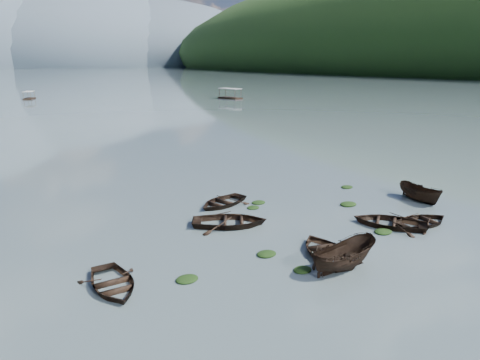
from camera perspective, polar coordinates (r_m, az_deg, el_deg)
ground_plane at (r=21.47m, az=17.54°, el=-12.56°), size 2400.00×2400.00×0.00m
haze_mtn_c at (r=925.08m, az=-22.81°, el=13.80°), size 520.00×520.00×260.00m
haze_mtn_d at (r=971.55m, az=-11.99°, el=14.67°), size 520.00×520.00×220.00m
rowboat_0 at (r=20.71m, az=-16.60°, el=-13.57°), size 2.86×3.94×0.80m
rowboat_1 at (r=23.31m, az=11.41°, el=-9.78°), size 3.92×4.72×0.85m
rowboat_2 at (r=22.14m, az=13.56°, el=-11.34°), size 4.20×1.79×1.59m
rowboat_3 at (r=28.26m, az=19.27°, el=-5.76°), size 5.09×5.38×0.91m
rowboat_4 at (r=29.24m, az=23.14°, el=-5.45°), size 4.14×3.18×0.79m
rowboat_5 at (r=33.98m, az=22.79°, el=-2.55°), size 1.87×3.88×1.44m
rowboat_6 at (r=26.73m, az=-1.38°, el=-6.07°), size 5.66×5.18×0.96m
rowboat_7 at (r=30.47m, az=-2.35°, el=-3.32°), size 4.70×3.96×0.83m
weed_clump_0 at (r=22.92m, az=3.56°, el=-9.94°), size 1.09×0.89×0.24m
weed_clump_1 at (r=21.53m, az=8.32°, el=-11.87°), size 0.96×0.76×0.21m
weed_clump_2 at (r=27.04m, az=18.54°, el=-6.67°), size 1.14×0.91×0.25m
weed_clump_3 at (r=29.77m, az=1.77°, el=-3.78°), size 0.90×0.76×0.20m
weed_clump_4 at (r=31.34m, az=14.24°, el=-3.26°), size 1.25×0.99×0.26m
weed_clump_5 at (r=20.62m, az=-7.07°, el=-13.12°), size 1.09×0.88×0.23m
weed_clump_6 at (r=30.82m, az=2.48°, el=-3.10°), size 1.02×0.85×0.21m
weed_clump_7 at (r=35.58m, az=14.07°, el=-0.99°), size 1.02×0.81×0.22m
pontoon_centre at (r=129.66m, az=-26.25°, el=9.65°), size 3.77×5.64×2.00m
pontoon_right at (r=117.98m, az=-1.33°, el=10.78°), size 4.41×7.37×2.64m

